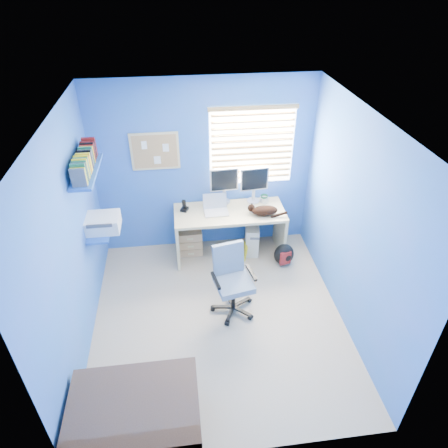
{
  "coord_description": "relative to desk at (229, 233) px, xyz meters",
  "views": [
    {
      "loc": [
        -0.36,
        -3.38,
        3.71
      ],
      "look_at": [
        0.15,
        0.65,
        0.95
      ],
      "focal_mm": 32.0,
      "sensor_mm": 36.0,
      "label": 1
    }
  ],
  "objects": [
    {
      "name": "laptop",
      "position": [
        -0.19,
        -0.01,
        0.48
      ],
      "size": [
        0.34,
        0.27,
        0.22
      ],
      "primitive_type": "cube",
      "rotation": [
        0.0,
        0.0,
        0.04
      ],
      "color": "silver",
      "rests_on": "desk"
    },
    {
      "name": "wall_front",
      "position": [
        -0.31,
        -2.86,
        0.88
      ],
      "size": [
        3.0,
        0.01,
        2.5
      ],
      "primitive_type": "cube",
      "color": "blue",
      "rests_on": "ground"
    },
    {
      "name": "phone",
      "position": [
        -0.62,
        0.11,
        0.45
      ],
      "size": [
        0.13,
        0.14,
        0.17
      ],
      "primitive_type": "cube",
      "rotation": [
        0.0,
        0.0,
        -0.41
      ],
      "color": "black",
      "rests_on": "desk"
    },
    {
      "name": "wall_shelves",
      "position": [
        -1.66,
        -0.51,
        1.06
      ],
      "size": [
        0.42,
        0.9,
        1.05
      ],
      "color": "blue",
      "rests_on": "ground"
    },
    {
      "name": "mug",
      "position": [
        0.53,
        0.21,
        0.42
      ],
      "size": [
        0.1,
        0.09,
        0.1
      ],
      "primitive_type": "imported",
      "color": "#185C3F",
      "rests_on": "desk"
    },
    {
      "name": "ceiling",
      "position": [
        -0.31,
        -1.26,
        2.13
      ],
      "size": [
        3.0,
        3.2,
        0.0
      ],
      "primitive_type": "cube",
      "color": "white",
      "rests_on": "wall_back"
    },
    {
      "name": "backpack",
      "position": [
        0.74,
        -0.33,
        -0.2
      ],
      "size": [
        0.33,
        0.28,
        0.34
      ],
      "primitive_type": "ellipsoid",
      "rotation": [
        0.0,
        0.0,
        0.23
      ],
      "color": "black",
      "rests_on": "floor"
    },
    {
      "name": "monitor_left",
      "position": [
        -0.04,
        0.26,
        0.64
      ],
      "size": [
        0.41,
        0.15,
        0.54
      ],
      "primitive_type": "cube",
      "rotation": [
        0.0,
        0.0,
        0.06
      ],
      "color": "silver",
      "rests_on": "desk"
    },
    {
      "name": "wall_back",
      "position": [
        -0.31,
        0.34,
        0.88
      ],
      "size": [
        3.0,
        0.01,
        2.5
      ],
      "primitive_type": "cube",
      "color": "blue",
      "rests_on": "ground"
    },
    {
      "name": "tower_pc",
      "position": [
        0.35,
        0.06,
        -0.14
      ],
      "size": [
        0.25,
        0.46,
        0.45
      ],
      "primitive_type": "cube",
      "rotation": [
        0.0,
        0.0,
        -0.15
      ],
      "color": "beige",
      "rests_on": "floor"
    },
    {
      "name": "wall_right",
      "position": [
        1.19,
        -1.26,
        0.88
      ],
      "size": [
        0.01,
        3.2,
        2.5
      ],
      "primitive_type": "cube",
      "color": "blue",
      "rests_on": "ground"
    },
    {
      "name": "drawer_boxes",
      "position": [
        -0.57,
        0.11,
        -0.17
      ],
      "size": [
        0.35,
        0.28,
        0.41
      ],
      "primitive_type": "cube",
      "color": "tan",
      "rests_on": "floor"
    },
    {
      "name": "yellow_book",
      "position": [
        0.21,
        -0.14,
        -0.25
      ],
      "size": [
        0.03,
        0.17,
        0.24
      ],
      "primitive_type": "cube",
      "color": "yellow",
      "rests_on": "floor"
    },
    {
      "name": "office_chair",
      "position": [
        -0.12,
        -1.1,
        -0.04
      ],
      "size": [
        0.6,
        0.6,
        0.89
      ],
      "color": "black",
      "rests_on": "floor"
    },
    {
      "name": "desk",
      "position": [
        0.0,
        0.0,
        0.0
      ],
      "size": [
        1.54,
        0.65,
        0.74
      ],
      "primitive_type": "cube",
      "color": "tan",
      "rests_on": "floor"
    },
    {
      "name": "bed_corner",
      "position": [
        -1.2,
        -2.6,
        -0.11
      ],
      "size": [
        1.09,
        0.77,
        0.52
      ],
      "primitive_type": "cube",
      "color": "brown",
      "rests_on": "floor"
    },
    {
      "name": "window_blinds",
      "position": [
        0.34,
        0.31,
        1.18
      ],
      "size": [
        1.15,
        0.05,
        1.1
      ],
      "color": "white",
      "rests_on": "ground"
    },
    {
      "name": "corkboard",
      "position": [
        -0.96,
        0.33,
        1.18
      ],
      "size": [
        0.64,
        0.02,
        0.52
      ],
      "color": "tan",
      "rests_on": "ground"
    },
    {
      "name": "wall_left",
      "position": [
        -1.81,
        -1.26,
        0.88
      ],
      "size": [
        0.01,
        3.2,
        2.5
      ],
      "primitive_type": "cube",
      "color": "blue",
      "rests_on": "ground"
    },
    {
      "name": "floor",
      "position": [
        -0.31,
        -1.26,
        -0.37
      ],
      "size": [
        3.0,
        3.2,
        0.0
      ],
      "primitive_type": "cube",
      "color": "tan",
      "rests_on": "ground"
    },
    {
      "name": "cd_spindle",
      "position": [
        0.53,
        0.21,
        0.41
      ],
      "size": [
        0.13,
        0.13,
        0.07
      ],
      "primitive_type": "cylinder",
      "color": "silver",
      "rests_on": "desk"
    },
    {
      "name": "monitor_right",
      "position": [
        0.38,
        0.23,
        0.64
      ],
      "size": [
        0.41,
        0.15,
        0.54
      ],
      "primitive_type": "cube",
      "rotation": [
        0.0,
        0.0,
        0.08
      ],
      "color": "silver",
      "rests_on": "desk"
    },
    {
      "name": "cat",
      "position": [
        0.47,
        -0.14,
        0.43
      ],
      "size": [
        0.4,
        0.31,
        0.13
      ],
      "primitive_type": "ellipsoid",
      "rotation": [
        0.0,
        0.0,
        -0.4
      ],
      "color": "black",
      "rests_on": "desk"
    }
  ]
}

